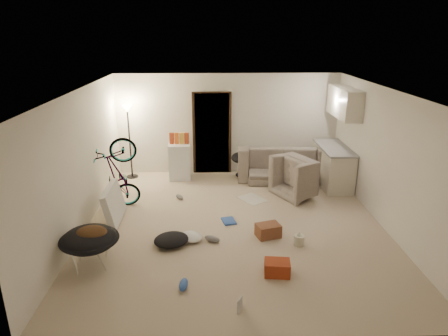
{
  "coord_description": "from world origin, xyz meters",
  "views": [
    {
      "loc": [
        -0.44,
        -6.78,
        3.46
      ],
      "look_at": [
        -0.18,
        0.6,
        0.92
      ],
      "focal_mm": 32.0,
      "sensor_mm": 36.0,
      "label": 1
    }
  ],
  "objects_px": {
    "floor_lamp": "(128,126)",
    "saucer_chair": "(90,244)",
    "kitchen_counter": "(333,167)",
    "tv_box": "(114,204)",
    "sofa": "(281,166)",
    "mini_fridge": "(180,161)",
    "armchair": "(305,180)",
    "juicer": "(299,239)",
    "drink_case_b": "(277,268)",
    "bicycle": "(120,190)",
    "drink_case_a": "(268,230)"
  },
  "relations": [
    {
      "from": "sofa",
      "to": "mini_fridge",
      "type": "relative_size",
      "value": 2.41
    },
    {
      "from": "drink_case_b",
      "to": "kitchen_counter",
      "type": "bearing_deg",
      "value": 68.92
    },
    {
      "from": "bicycle",
      "to": "mini_fridge",
      "type": "bearing_deg",
      "value": -40.74
    },
    {
      "from": "floor_lamp",
      "to": "juicer",
      "type": "xyz_separation_m",
      "value": [
        3.45,
        -3.46,
        -1.2
      ]
    },
    {
      "from": "armchair",
      "to": "bicycle",
      "type": "xyz_separation_m",
      "value": [
        -3.95,
        -0.65,
        0.09
      ]
    },
    {
      "from": "sofa",
      "to": "armchair",
      "type": "height_order",
      "value": "armchair"
    },
    {
      "from": "floor_lamp",
      "to": "saucer_chair",
      "type": "height_order",
      "value": "floor_lamp"
    },
    {
      "from": "floor_lamp",
      "to": "kitchen_counter",
      "type": "bearing_deg",
      "value": -7.66
    },
    {
      "from": "armchair",
      "to": "tv_box",
      "type": "xyz_separation_m",
      "value": [
        -3.95,
        -1.21,
        0.02
      ]
    },
    {
      "from": "bicycle",
      "to": "tv_box",
      "type": "bearing_deg",
      "value": 171.51
    },
    {
      "from": "armchair",
      "to": "mini_fridge",
      "type": "xyz_separation_m",
      "value": [
        -2.85,
        1.09,
        0.12
      ]
    },
    {
      "from": "floor_lamp",
      "to": "juicer",
      "type": "bearing_deg",
      "value": -45.05
    },
    {
      "from": "bicycle",
      "to": "saucer_chair",
      "type": "xyz_separation_m",
      "value": [
        0.0,
        -2.14,
        -0.03
      ]
    },
    {
      "from": "drink_case_b",
      "to": "tv_box",
      "type": "bearing_deg",
      "value": 152.18
    },
    {
      "from": "sofa",
      "to": "saucer_chair",
      "type": "bearing_deg",
      "value": 49.54
    },
    {
      "from": "floor_lamp",
      "to": "sofa",
      "type": "relative_size",
      "value": 0.86
    },
    {
      "from": "drink_case_b",
      "to": "sofa",
      "type": "bearing_deg",
      "value": 85.94
    },
    {
      "from": "mini_fridge",
      "to": "armchair",
      "type": "bearing_deg",
      "value": -23.95
    },
    {
      "from": "drink_case_b",
      "to": "mini_fridge",
      "type": "bearing_deg",
      "value": 118.69
    },
    {
      "from": "armchair",
      "to": "drink_case_a",
      "type": "relative_size",
      "value": 2.42
    },
    {
      "from": "drink_case_a",
      "to": "drink_case_b",
      "type": "relative_size",
      "value": 1.08
    },
    {
      "from": "juicer",
      "to": "saucer_chair",
      "type": "bearing_deg",
      "value": -171.18
    },
    {
      "from": "mini_fridge",
      "to": "saucer_chair",
      "type": "bearing_deg",
      "value": -108.89
    },
    {
      "from": "drink_case_b",
      "to": "juicer",
      "type": "distance_m",
      "value": 1.0
    },
    {
      "from": "juicer",
      "to": "tv_box",
      "type": "bearing_deg",
      "value": 162.36
    },
    {
      "from": "kitchen_counter",
      "to": "tv_box",
      "type": "distance_m",
      "value": 5.04
    },
    {
      "from": "kitchen_counter",
      "to": "armchair",
      "type": "relative_size",
      "value": 1.52
    },
    {
      "from": "sofa",
      "to": "saucer_chair",
      "type": "xyz_separation_m",
      "value": [
        -3.59,
        -3.78,
        0.07
      ]
    },
    {
      "from": "floor_lamp",
      "to": "kitchen_counter",
      "type": "xyz_separation_m",
      "value": [
        4.83,
        -0.65,
        -0.87
      ]
    },
    {
      "from": "sofa",
      "to": "juicer",
      "type": "bearing_deg",
      "value": 88.94
    },
    {
      "from": "tv_box",
      "to": "drink_case_a",
      "type": "relative_size",
      "value": 2.51
    },
    {
      "from": "sofa",
      "to": "drink_case_b",
      "type": "height_order",
      "value": "sofa"
    },
    {
      "from": "bicycle",
      "to": "juicer",
      "type": "xyz_separation_m",
      "value": [
        3.35,
        -1.62,
        -0.3
      ]
    },
    {
      "from": "sofa",
      "to": "mini_fridge",
      "type": "distance_m",
      "value": 2.49
    },
    {
      "from": "drink_case_b",
      "to": "drink_case_a",
      "type": "bearing_deg",
      "value": 94.95
    },
    {
      "from": "drink_case_a",
      "to": "armchair",
      "type": "bearing_deg",
      "value": 43.94
    },
    {
      "from": "mini_fridge",
      "to": "drink_case_b",
      "type": "bearing_deg",
      "value": -70.65
    },
    {
      "from": "juicer",
      "to": "mini_fridge",
      "type": "bearing_deg",
      "value": 123.87
    },
    {
      "from": "armchair",
      "to": "drink_case_b",
      "type": "xyz_separation_m",
      "value": [
        -1.11,
        -3.13,
        -0.21
      ]
    },
    {
      "from": "tv_box",
      "to": "drink_case_b",
      "type": "relative_size",
      "value": 2.7
    },
    {
      "from": "sofa",
      "to": "saucer_chair",
      "type": "relative_size",
      "value": 2.36
    },
    {
      "from": "saucer_chair",
      "to": "juicer",
      "type": "bearing_deg",
      "value": 8.82
    },
    {
      "from": "bicycle",
      "to": "tv_box",
      "type": "distance_m",
      "value": 0.56
    },
    {
      "from": "floor_lamp",
      "to": "drink_case_b",
      "type": "height_order",
      "value": "floor_lamp"
    },
    {
      "from": "tv_box",
      "to": "kitchen_counter",
      "type": "bearing_deg",
      "value": 19.27
    },
    {
      "from": "kitchen_counter",
      "to": "bicycle",
      "type": "relative_size",
      "value": 0.97
    },
    {
      "from": "bicycle",
      "to": "mini_fridge",
      "type": "distance_m",
      "value": 2.06
    },
    {
      "from": "kitchen_counter",
      "to": "saucer_chair",
      "type": "distance_m",
      "value": 5.78
    },
    {
      "from": "saucer_chair",
      "to": "tv_box",
      "type": "distance_m",
      "value": 1.59
    },
    {
      "from": "floor_lamp",
      "to": "bicycle",
      "type": "bearing_deg",
      "value": -86.89
    }
  ]
}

